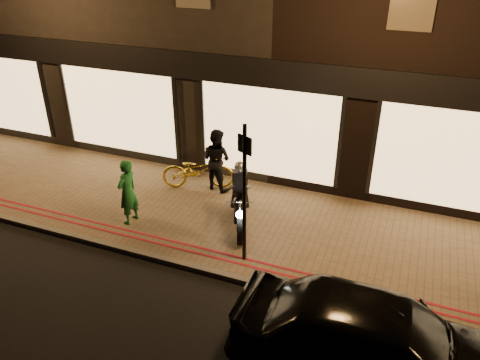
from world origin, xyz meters
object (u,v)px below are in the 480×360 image
object	(u,v)px
motorcycle	(240,203)
sign_post	(244,189)
parked_car	(379,343)
person_green	(128,192)
bicycle_gold	(198,171)

from	to	relation	value
motorcycle	sign_post	xyz separation A→B (m)	(0.55, -1.14, 1.06)
sign_post	parked_car	world-z (taller)	sign_post
motorcycle	person_green	xyz separation A→B (m)	(-2.46, -0.79, 0.18)
sign_post	bicycle_gold	bearing A→B (deg)	132.47
sign_post	person_green	bearing A→B (deg)	173.19
motorcycle	sign_post	distance (m)	1.65
bicycle_gold	sign_post	bearing A→B (deg)	-158.46
parked_car	person_green	bearing A→B (deg)	68.28
bicycle_gold	parked_car	world-z (taller)	parked_car
motorcycle	bicycle_gold	distance (m)	2.15
person_green	parked_car	distance (m)	6.34
person_green	parked_car	world-z (taller)	person_green
person_green	motorcycle	bearing A→B (deg)	114.53
bicycle_gold	parked_car	xyz separation A→B (m)	(5.15, -4.40, 0.14)
parked_car	bicycle_gold	bearing A→B (deg)	49.08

